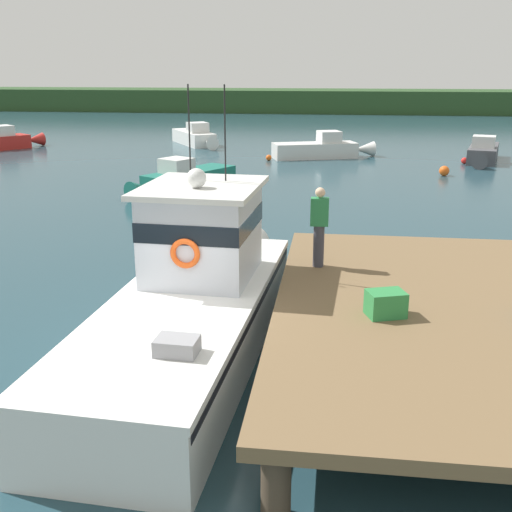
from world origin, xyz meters
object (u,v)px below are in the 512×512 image
Objects in this scene: moored_boat_mid_harbor at (183,179)px; mooring_buoy_channel_marker at (444,171)px; mooring_buoy_outer at (175,185)px; main_fishing_boat at (195,297)px; crate_single_by_cleat at (386,304)px; deckhand_by_the_boat at (319,225)px; moored_boat_off_the_point at (483,153)px; moored_boat_near_channel at (322,149)px; mooring_buoy_inshore at (464,161)px; mooring_buoy_spare_mooring at (269,158)px; moored_boat_far_right at (196,137)px.

moored_boat_mid_harbor is 11.06× the size of mooring_buoy_channel_marker.
main_fishing_boat is at bearing -74.17° from mooring_buoy_outer.
mooring_buoy_channel_marker is (4.27, 21.01, -1.17)m from crate_single_by_cleat.
main_fishing_boat is 6.07× the size of deckhand_by_the_boat.
moored_boat_mid_harbor is at bearing -144.90° from moored_boat_off_the_point.
moored_boat_near_channel reaches higher than mooring_buoy_outer.
moored_boat_off_the_point is 17.11× the size of mooring_buoy_inshore.
mooring_buoy_channel_marker reaches higher than mooring_buoy_spare_mooring.
moored_boat_near_channel is at bearing 170.76° from mooring_buoy_inshore.
crate_single_by_cleat reaches higher than moored_boat_near_channel.
moored_boat_off_the_point is at bearing 67.24° from main_fishing_boat.
mooring_buoy_inshore is 16.35m from mooring_buoy_outer.
moored_boat_off_the_point is (7.08, 25.96, -0.91)m from crate_single_by_cleat.
crate_single_by_cleat reaches higher than moored_boat_far_right.
mooring_buoy_spare_mooring is 0.91× the size of mooring_buoy_outer.
moored_boat_mid_harbor is at bearing 104.57° from main_fishing_boat.
mooring_buoy_channel_marker is at bearing 73.59° from deckhand_by_the_boat.
deckhand_by_the_boat is 0.29× the size of moored_boat_far_right.
crate_single_by_cleat reaches higher than mooring_buoy_inshore.
mooring_buoy_outer is (-4.29, 15.13, -0.83)m from main_fishing_boat.
moored_boat_mid_harbor is at bearing -117.95° from moored_boat_near_channel.
main_fishing_boat is at bearing -145.25° from deckhand_by_the_boat.
deckhand_by_the_boat is 19.39m from mooring_buoy_channel_marker.
moored_boat_mid_harbor is (-3.87, 14.91, -0.52)m from main_fishing_boat.
moored_boat_off_the_point is 18.05m from moored_boat_far_right.
crate_single_by_cleat is at bearing -86.22° from moored_boat_near_channel.
moored_boat_far_right is at bearing 159.22° from mooring_buoy_inshore.
deckhand_by_the_boat is 4.99× the size of mooring_buoy_spare_mooring.
crate_single_by_cleat is 1.67× the size of mooring_buoy_outer.
moored_boat_off_the_point is 11.95× the size of mooring_buoy_channel_marker.
moored_boat_off_the_point is at bearing -16.87° from moored_boat_far_right.
mooring_buoy_spare_mooring is at bearing 70.71° from mooring_buoy_outer.
mooring_buoy_channel_marker is 4.39m from mooring_buoy_inshore.
moored_boat_far_right reaches higher than mooring_buoy_inshore.
moored_boat_mid_harbor is at bearing -106.44° from mooring_buoy_spare_mooring.
main_fishing_boat reaches higher than mooring_buoy_inshore.
moored_boat_off_the_point is at bearing 70.60° from deckhand_by_the_boat.
mooring_buoy_channel_marker is at bearing 24.03° from moored_boat_mid_harbor.
mooring_buoy_outer is at bearing -120.23° from moored_boat_near_channel.
moored_boat_mid_harbor is (-6.11, 13.36, -1.57)m from deckhand_by_the_boat.
crate_single_by_cleat is 1.84× the size of mooring_buoy_spare_mooring.
mooring_buoy_outer is (-6.52, 13.58, -1.88)m from deckhand_by_the_boat.
mooring_buoy_channel_marker is at bearing -119.61° from moored_boat_off_the_point.
deckhand_by_the_boat is at bearing -81.22° from mooring_buoy_spare_mooring.
moored_boat_off_the_point is 1.03× the size of moored_boat_far_right.
main_fishing_boat is 25.43m from moored_boat_near_channel.
crate_single_by_cleat is 17.48m from moored_boat_mid_harbor.
mooring_buoy_channel_marker is (6.01, -5.31, -0.28)m from moored_boat_near_channel.
mooring_buoy_outer is (-13.66, -8.99, 0.01)m from mooring_buoy_inshore.
moored_boat_off_the_point is at bearing 33.75° from mooring_buoy_outer.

